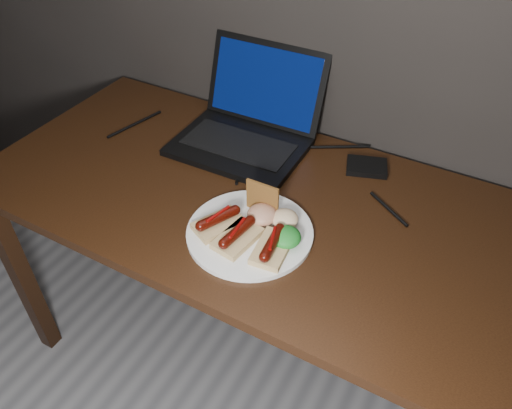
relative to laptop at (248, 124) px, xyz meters
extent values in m
cube|color=#311A0C|center=(0.11, -0.22, -0.07)|extent=(1.40, 0.70, 0.03)
cube|color=#311A0C|center=(-0.54, -0.52, -0.44)|extent=(0.05, 0.05, 0.72)
cube|color=#311A0C|center=(-0.54, 0.08, -0.44)|extent=(0.05, 0.05, 0.72)
cube|color=#311A0C|center=(0.76, 0.08, -0.44)|extent=(0.05, 0.05, 0.72)
cube|color=black|center=(0.00, -0.06, -0.04)|extent=(0.37, 0.27, 0.02)
cube|color=black|center=(0.00, -0.06, -0.03)|extent=(0.31, 0.15, 0.00)
cube|color=black|center=(0.00, 0.11, 0.08)|extent=(0.37, 0.10, 0.23)
cube|color=#081753|center=(0.00, 0.11, 0.08)|extent=(0.33, 0.08, 0.20)
cube|color=black|center=(0.36, 0.03, -0.04)|extent=(0.13, 0.11, 0.02)
cylinder|color=black|center=(0.04, -0.12, -0.05)|extent=(0.08, 0.17, 0.01)
cylinder|color=black|center=(0.23, 0.08, -0.05)|extent=(0.19, 0.12, 0.01)
cylinder|color=black|center=(0.46, -0.11, -0.05)|extent=(0.12, 0.08, 0.01)
cylinder|color=black|center=(-0.34, -0.10, -0.05)|extent=(0.05, 0.20, 0.01)
cylinder|color=silver|center=(0.20, -0.35, -0.05)|extent=(0.35, 0.35, 0.01)
cube|color=#DFBB83|center=(0.13, -0.37, -0.03)|extent=(0.11, 0.13, 0.02)
cylinder|color=#490C04|center=(0.13, -0.37, -0.01)|extent=(0.06, 0.10, 0.02)
sphere|color=#490C04|center=(0.11, -0.42, -0.01)|extent=(0.03, 0.02, 0.02)
sphere|color=#490C04|center=(0.15, -0.33, -0.01)|extent=(0.02, 0.02, 0.02)
cylinder|color=#670604|center=(0.13, -0.37, 0.00)|extent=(0.02, 0.07, 0.01)
cube|color=#DFBB83|center=(0.19, -0.39, -0.03)|extent=(0.09, 0.12, 0.02)
cylinder|color=#490C04|center=(0.19, -0.39, -0.01)|extent=(0.04, 0.10, 0.02)
sphere|color=#490C04|center=(0.19, -0.44, -0.01)|extent=(0.02, 0.02, 0.02)
sphere|color=#490C04|center=(0.20, -0.34, -0.01)|extent=(0.02, 0.02, 0.02)
cylinder|color=#670604|center=(0.19, -0.39, 0.00)|extent=(0.01, 0.07, 0.01)
cube|color=#DFBB83|center=(0.28, -0.38, -0.03)|extent=(0.08, 0.12, 0.02)
cylinder|color=#490C04|center=(0.28, -0.38, -0.01)|extent=(0.04, 0.10, 0.02)
sphere|color=#490C04|center=(0.28, -0.43, -0.01)|extent=(0.03, 0.02, 0.02)
sphere|color=#490C04|center=(0.27, -0.33, -0.01)|extent=(0.03, 0.02, 0.02)
cylinder|color=#670604|center=(0.28, -0.38, 0.00)|extent=(0.03, 0.07, 0.01)
cube|color=#975A29|center=(0.20, -0.27, 0.00)|extent=(0.08, 0.01, 0.08)
ellipsoid|color=#125A18|center=(0.29, -0.34, -0.02)|extent=(0.07, 0.07, 0.04)
ellipsoid|color=maroon|center=(0.21, -0.30, -0.02)|extent=(0.07, 0.07, 0.04)
ellipsoid|color=white|center=(0.26, -0.29, -0.02)|extent=(0.06, 0.06, 0.04)
camera|label=1|loc=(0.62, -1.07, 0.77)|focal=35.00mm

